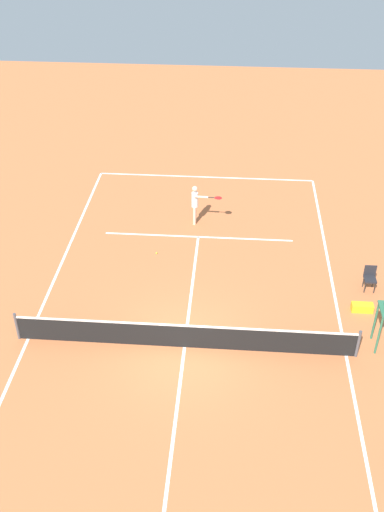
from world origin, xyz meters
TOP-DOWN VIEW (x-y plane):
  - ground_plane at (0.00, 0.00)m, footprint 60.00×60.00m
  - court_lines at (0.00, 0.00)m, footprint 10.63×24.38m
  - tennis_net at (0.00, 0.00)m, footprint 11.23×0.10m
  - player_serving at (0.18, -7.76)m, footprint 1.30×0.61m
  - tennis_ball at (1.60, -5.30)m, footprint 0.07×0.07m
  - courtside_chair_mid at (-6.54, -3.64)m, footprint 0.44×0.46m
  - equipment_bag at (-6.12, -2.32)m, footprint 0.76×0.32m

SIDE VIEW (x-z plane):
  - ground_plane at x=0.00m, z-range 0.00..0.00m
  - court_lines at x=0.00m, z-range 0.00..0.01m
  - tennis_ball at x=1.60m, z-range 0.00..0.07m
  - equipment_bag at x=-6.12m, z-range 0.00..0.30m
  - tennis_net at x=0.00m, z-range -0.04..1.03m
  - courtside_chair_mid at x=-6.54m, z-range 0.06..1.01m
  - player_serving at x=0.18m, z-range 0.18..1.99m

